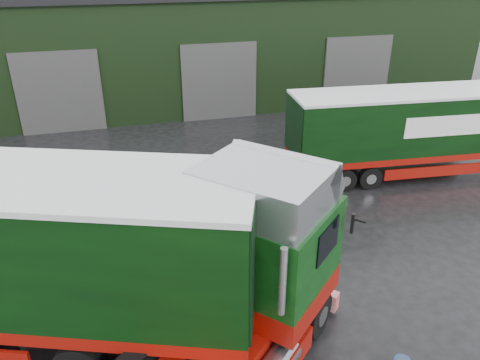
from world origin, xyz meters
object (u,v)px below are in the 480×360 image
(tree_back_a, at_px, (68,1))
(tree_back_b, at_px, (268,9))
(warehouse, at_px, (197,40))
(hero_tractor, at_px, (215,302))
(lorry_right, at_px, (419,133))

(tree_back_a, relative_size, tree_back_b, 1.27)
(warehouse, xyz_separation_m, tree_back_b, (8.00, 10.00, 0.59))
(hero_tractor, bearing_deg, lorry_right, 85.95)
(lorry_right, relative_size, tree_back_b, 1.78)
(warehouse, xyz_separation_m, lorry_right, (6.00, -15.00, -1.40))
(warehouse, relative_size, tree_back_b, 4.32)
(hero_tractor, distance_m, lorry_right, 12.82)
(lorry_right, height_order, tree_back_a, tree_back_a)
(hero_tractor, bearing_deg, tree_back_a, 144.21)
(hero_tractor, relative_size, lorry_right, 0.53)
(tree_back_b, bearing_deg, tree_back_a, 180.00)
(warehouse, distance_m, tree_back_b, 12.82)
(hero_tractor, xyz_separation_m, lorry_right, (10.01, 8.00, -0.43))
(lorry_right, bearing_deg, hero_tractor, -46.38)
(hero_tractor, distance_m, tree_back_b, 35.15)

